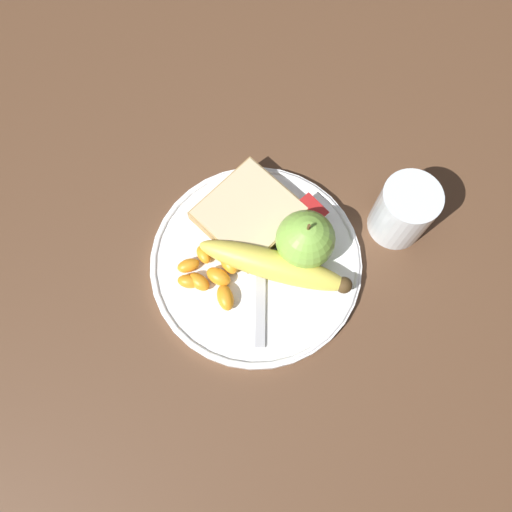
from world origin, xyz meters
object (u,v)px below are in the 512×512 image
(apple, at_px, (305,240))
(banana, at_px, (275,266))
(plate, at_px, (256,262))
(juice_glass, at_px, (403,212))
(jam_packet, at_px, (306,218))
(bread_slice, at_px, (249,214))
(fork, at_px, (261,267))

(apple, relative_size, banana, 0.45)
(plate, relative_size, juice_glass, 3.08)
(plate, height_order, jam_packet, jam_packet)
(bread_slice, distance_m, fork, 0.07)
(fork, height_order, jam_packet, jam_packet)
(apple, bearing_deg, juice_glass, 156.00)
(apple, distance_m, bread_slice, 0.08)
(juice_glass, xyz_separation_m, apple, (0.12, -0.05, 0.01))
(juice_glass, height_order, apple, apple)
(fork, bearing_deg, apple, -64.85)
(jam_packet, bearing_deg, juice_glass, 138.08)
(plate, bearing_deg, banana, 110.91)
(plate, relative_size, banana, 1.48)
(apple, height_order, jam_packet, apple)
(apple, height_order, fork, apple)
(juice_glass, relative_size, banana, 0.48)
(juice_glass, bearing_deg, apple, -24.00)
(apple, xyz_separation_m, banana, (0.04, -0.00, -0.02))
(plate, bearing_deg, jam_packet, 178.67)
(bread_slice, height_order, fork, bread_slice)
(banana, bearing_deg, bread_slice, -107.85)
(apple, xyz_separation_m, fork, (0.06, -0.02, -0.03))
(apple, bearing_deg, bread_slice, -75.45)
(bread_slice, relative_size, jam_packet, 2.61)
(plate, distance_m, jam_packet, 0.09)
(banana, distance_m, jam_packet, 0.08)
(plate, distance_m, bread_slice, 0.06)
(jam_packet, bearing_deg, fork, 5.78)
(plate, distance_m, banana, 0.03)
(apple, distance_m, fork, 0.07)
(fork, bearing_deg, bread_slice, 13.13)
(plate, height_order, banana, banana)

